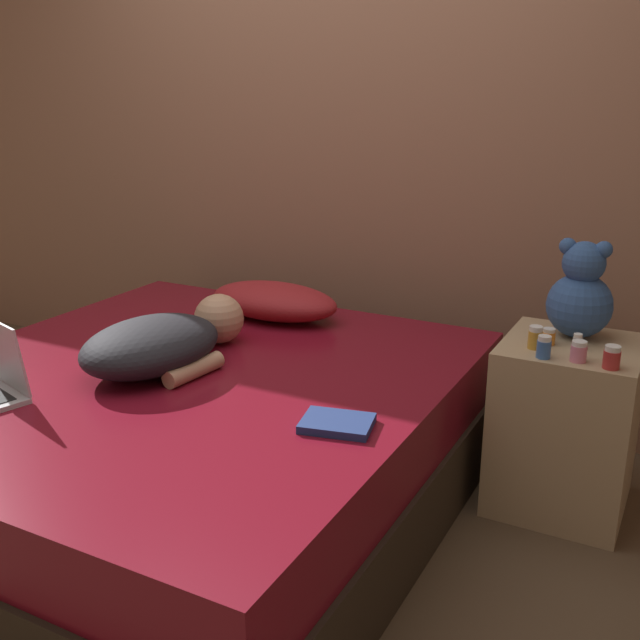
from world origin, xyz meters
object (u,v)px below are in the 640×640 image
(bottle_orange, at_px, (549,337))
(bottle_blue, at_px, (544,347))
(book, at_px, (337,423))
(bottle_clear, at_px, (577,342))
(teddy_bear, at_px, (580,295))
(bottle_amber, at_px, (535,338))
(bottle_red, at_px, (612,357))
(bottle_pink, at_px, (579,351))
(pillow, at_px, (274,301))
(person_lying, at_px, (163,341))

(bottle_orange, bearing_deg, bottle_blue, -84.57)
(book, bearing_deg, bottle_clear, 54.43)
(bottle_orange, bearing_deg, teddy_bear, 62.31)
(bottle_amber, bearing_deg, bottle_clear, 22.49)
(bottle_orange, bearing_deg, bottle_red, -32.10)
(bottle_amber, xyz_separation_m, bottle_pink, (0.15, -0.06, -0.01))
(bottle_pink, bearing_deg, bottle_orange, 134.08)
(bottle_clear, xyz_separation_m, bottle_orange, (-0.10, 0.01, 0.00))
(pillow, bearing_deg, book, -49.09)
(bottle_clear, relative_size, book, 0.25)
(bottle_amber, distance_m, bottle_blue, 0.09)
(bottle_red, distance_m, bottle_clear, 0.18)
(bottle_red, distance_m, book, 0.90)
(pillow, xyz_separation_m, bottle_red, (1.36, -0.20, 0.05))
(bottle_blue, distance_m, bottle_clear, 0.16)
(person_lying, xyz_separation_m, bottle_blue, (1.20, 0.45, 0.04))
(bottle_blue, relative_size, bottle_pink, 1.10)
(pillow, distance_m, bottle_blue, 1.17)
(person_lying, height_order, bottle_amber, person_lying)
(bottle_pink, xyz_separation_m, bottle_orange, (-0.12, 0.12, -0.01))
(pillow, distance_m, bottle_red, 1.37)
(teddy_bear, xyz_separation_m, bottle_pink, (0.05, -0.26, -0.12))
(teddy_bear, xyz_separation_m, book, (-0.50, -0.88, -0.23))
(pillow, height_order, book, pillow)
(bottle_pink, bearing_deg, person_lying, -160.22)
(person_lying, bearing_deg, bottle_clear, 30.83)
(bottle_amber, bearing_deg, teddy_bear, 62.91)
(teddy_bear, bearing_deg, bottle_red, -60.91)
(person_lying, distance_m, bottle_amber, 1.27)
(person_lying, distance_m, book, 0.78)
(teddy_bear, relative_size, bottle_orange, 6.16)
(bottle_pink, xyz_separation_m, bottle_clear, (-0.02, 0.11, -0.01))
(bottle_pink, distance_m, bottle_clear, 0.11)
(pillow, distance_m, bottle_clear, 1.23)
(person_lying, bearing_deg, bottle_blue, 27.04)
(bottle_amber, xyz_separation_m, bottle_blue, (0.05, -0.08, -0.00))
(bottle_red, relative_size, bottle_pink, 1.09)
(teddy_bear, bearing_deg, bottle_clear, -79.44)
(pillow, xyz_separation_m, bottle_blue, (1.15, -0.20, 0.05))
(bottle_red, bearing_deg, bottle_clear, 134.40)
(bottle_orange, bearing_deg, bottle_pink, -45.92)
(bottle_amber, height_order, bottle_orange, bottle_amber)
(bottle_blue, distance_m, bottle_orange, 0.14)
(person_lying, relative_size, book, 3.16)
(bottle_pink, relative_size, book, 0.30)
(teddy_bear, relative_size, bottle_amber, 4.41)
(bottle_clear, bearing_deg, person_lying, -155.64)
(bottle_pink, bearing_deg, book, -131.27)
(bottle_clear, distance_m, book, 0.91)
(bottle_amber, height_order, bottle_blue, bottle_amber)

